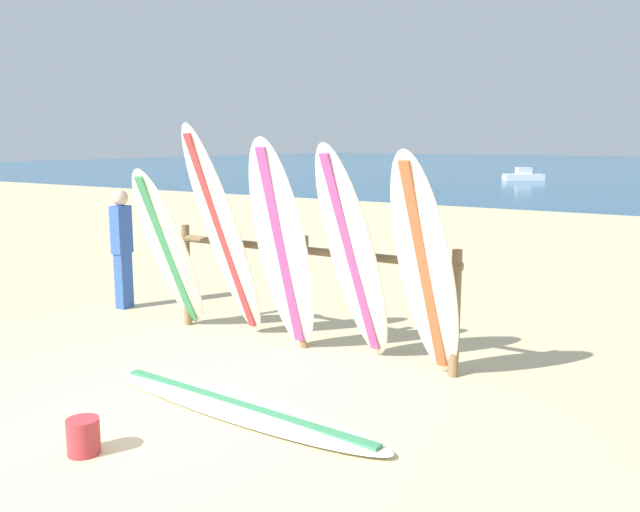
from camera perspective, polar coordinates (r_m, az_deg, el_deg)
ground_plane at (r=5.31m, az=-18.21°, el=-14.42°), size 120.00×120.00×0.00m
surfboard_rack at (r=6.92m, az=-1.34°, el=-1.55°), size 3.37×0.09×1.17m
surfboard_leaning_far_left at (r=7.60m, az=-12.58°, el=0.42°), size 0.60×0.97×1.86m
surfboard_leaning_left at (r=7.07m, az=-8.10°, el=1.70°), size 0.50×1.08×2.31m
surfboard_leaning_center_left at (r=6.55m, az=-3.16°, el=0.57°), size 0.63×0.88×2.17m
surfboard_leaning_center at (r=6.26m, az=2.81°, el=-0.07°), size 0.62×1.02×2.13m
surfboard_leaning_center_right at (r=5.85m, az=8.89°, el=-1.13°), size 0.58×0.96×2.08m
surfboard_lying_on_sand at (r=5.54m, az=-6.80°, el=-12.55°), size 2.85×0.69×0.08m
beachgoer_standing at (r=8.94m, az=-16.33°, el=1.03°), size 0.21×0.26×1.52m
small_boat_offshore at (r=37.90m, az=16.74°, el=6.47°), size 2.19×1.89×0.71m
sand_bucket at (r=5.06m, az=-19.29°, el=-14.13°), size 0.22×0.22×0.25m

